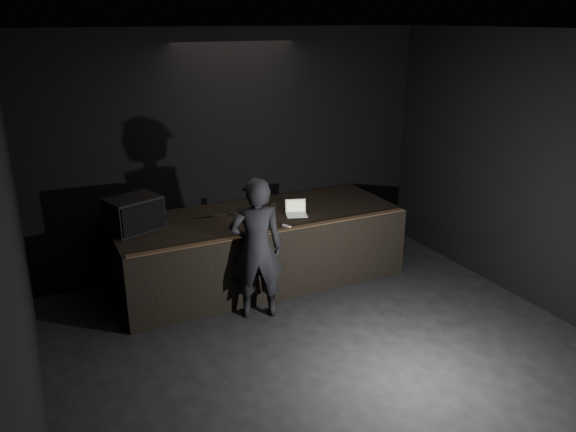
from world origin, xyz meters
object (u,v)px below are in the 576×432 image
(stage_monitor, at_px, (134,214))
(beer_can, at_px, (257,221))
(stage_riser, at_px, (258,247))
(laptop, at_px, (296,211))
(person, at_px, (257,249))

(stage_monitor, relative_size, beer_can, 5.17)
(stage_riser, height_order, stage_monitor, stage_monitor)
(laptop, xyz_separation_m, beer_can, (-0.68, -0.20, 0.02))
(stage_monitor, relative_size, laptop, 2.20)
(stage_monitor, distance_m, laptop, 2.19)
(stage_monitor, height_order, person, person)
(stage_riser, distance_m, stage_monitor, 1.82)
(stage_monitor, bearing_deg, laptop, -29.51)
(stage_riser, distance_m, beer_can, 0.74)
(laptop, bearing_deg, person, -122.45)
(laptop, distance_m, person, 1.17)
(laptop, relative_size, person, 0.19)
(beer_can, distance_m, person, 0.60)
(laptop, relative_size, beer_can, 2.35)
(stage_riser, bearing_deg, person, -113.82)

